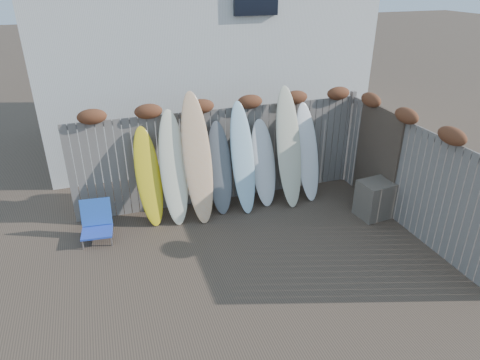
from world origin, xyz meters
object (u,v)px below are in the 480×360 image
object	(u,v)px
beach_chair	(97,222)
wooden_crate	(375,199)
lattice_panel	(377,156)
surfboard_0	(149,177)

from	to	relation	value
beach_chair	wooden_crate	bearing A→B (deg)	-10.22
beach_chair	wooden_crate	xyz separation A→B (m)	(5.27, -0.95, 0.04)
beach_chair	lattice_panel	bearing A→B (deg)	-4.04
beach_chair	surfboard_0	world-z (taller)	surfboard_0
beach_chair	wooden_crate	size ratio (longest dim) A/B	0.96
beach_chair	surfboard_0	size ratio (longest dim) A/B	0.37
lattice_panel	surfboard_0	size ratio (longest dim) A/B	1.06
wooden_crate	beach_chair	bearing A→B (deg)	169.78
beach_chair	lattice_panel	world-z (taller)	lattice_panel
wooden_crate	surfboard_0	size ratio (longest dim) A/B	0.38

